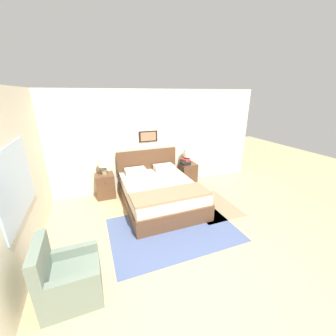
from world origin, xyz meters
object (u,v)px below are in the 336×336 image
at_px(bed, 160,192).
at_px(nightstand_by_door, 188,174).
at_px(table_lamp_near_window, 103,163).
at_px(nightstand_near_window, 105,186).
at_px(table_lamp_by_door, 188,154).
at_px(armchair, 68,279).

xyz_separation_m(bed, nightstand_by_door, (1.15, 0.84, 0.01)).
height_order(bed, table_lamp_near_window, bed).
relative_size(nightstand_near_window, table_lamp_by_door, 1.39).
height_order(armchair, nightstand_near_window, armchair).
xyz_separation_m(table_lamp_near_window, table_lamp_by_door, (2.28, 0.00, 0.00)).
xyz_separation_m(nightstand_near_window, table_lamp_near_window, (0.01, -0.00, 0.60)).
bearing_deg(table_lamp_by_door, nightstand_by_door, 2.17).
bearing_deg(armchair, bed, 134.71).
bearing_deg(nightstand_near_window, nightstand_by_door, 0.00).
relative_size(armchair, nightstand_near_window, 1.44).
relative_size(bed, table_lamp_by_door, 4.77).
relative_size(bed, table_lamp_near_window, 4.77).
bearing_deg(nightstand_by_door, nightstand_near_window, 180.00).
relative_size(bed, armchair, 2.39).
relative_size(nightstand_by_door, table_lamp_near_window, 1.39).
distance_m(armchair, nightstand_near_window, 2.76).
bearing_deg(bed, nightstand_near_window, 144.04).
bearing_deg(armchair, table_lamp_by_door, 131.78).
relative_size(bed, nightstand_by_door, 3.44).
height_order(nightstand_near_window, table_lamp_near_window, table_lamp_near_window).
relative_size(nightstand_near_window, table_lamp_near_window, 1.39).
xyz_separation_m(nightstand_near_window, nightstand_by_door, (2.31, 0.00, 0.00)).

